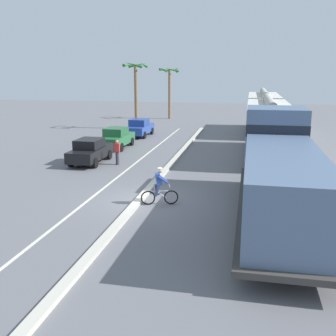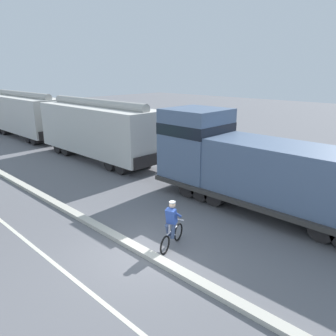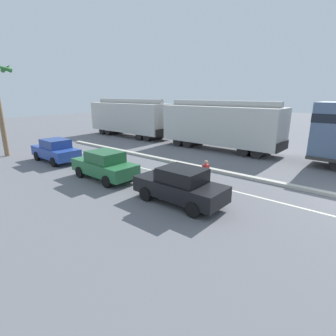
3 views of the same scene
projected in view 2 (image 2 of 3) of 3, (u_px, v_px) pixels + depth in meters
ground_plane at (144, 254)px, 11.12m from camera, size 120.00×120.00×0.00m
median_curb at (57, 204)px, 15.09m from camera, size 0.36×36.00×0.16m
lane_stripe at (3, 222)px, 13.45m from camera, size 0.14×36.00×0.01m
locomotive at (259, 170)px, 14.31m from camera, size 3.10×11.61×4.20m
hopper_car_lead at (98, 130)px, 22.31m from camera, size 2.90×10.60×4.18m
hopper_car_middle at (25, 115)px, 30.02m from camera, size 2.90×10.60×4.18m
cyclist at (172, 226)px, 11.34m from camera, size 1.66×0.64×1.71m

